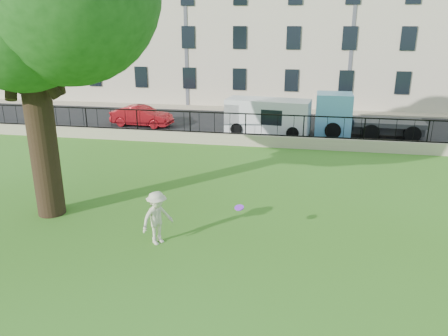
% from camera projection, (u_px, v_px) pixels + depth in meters
% --- Properties ---
extents(ground, '(120.00, 120.00, 0.00)m').
position_uv_depth(ground, '(186.00, 259.00, 12.00)').
color(ground, '#3C731B').
rests_on(ground, ground).
extents(retaining_wall, '(50.00, 0.40, 0.60)m').
position_uv_depth(retaining_wall, '(245.00, 140.00, 23.11)').
color(retaining_wall, tan).
rests_on(retaining_wall, ground).
extents(iron_railing, '(50.00, 0.05, 1.13)m').
position_uv_depth(iron_railing, '(246.00, 124.00, 22.84)').
color(iron_railing, black).
rests_on(iron_railing, retaining_wall).
extents(street, '(60.00, 9.00, 0.01)m').
position_uv_depth(street, '(255.00, 126.00, 27.59)').
color(street, black).
rests_on(street, ground).
extents(sidewalk, '(60.00, 1.40, 0.12)m').
position_uv_depth(sidewalk, '(263.00, 110.00, 32.42)').
color(sidewalk, tan).
rests_on(sidewalk, ground).
extents(building_row, '(56.40, 10.40, 13.80)m').
position_uv_depth(building_row, '(273.00, 14.00, 35.56)').
color(building_row, beige).
rests_on(building_row, ground).
extents(man, '(1.09, 1.20, 1.61)m').
position_uv_depth(man, '(157.00, 218.00, 12.61)').
color(man, beige).
rests_on(man, ground).
extents(frisbee, '(0.33, 0.32, 0.12)m').
position_uv_depth(frisbee, '(239.00, 208.00, 12.51)').
color(frisbee, '#932AF1').
extents(red_sedan, '(3.96, 1.70, 1.27)m').
position_uv_depth(red_sedan, '(142.00, 116.00, 27.39)').
color(red_sedan, '#B0151D').
rests_on(red_sedan, street).
extents(white_van, '(4.98, 2.43, 2.01)m').
position_uv_depth(white_van, '(268.00, 117.00, 25.44)').
color(white_van, silver).
rests_on(white_van, street).
extents(blue_truck, '(5.75, 2.16, 2.39)m').
position_uv_depth(blue_truck, '(367.00, 115.00, 24.79)').
color(blue_truck, '#5EACDD').
rests_on(blue_truck, street).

